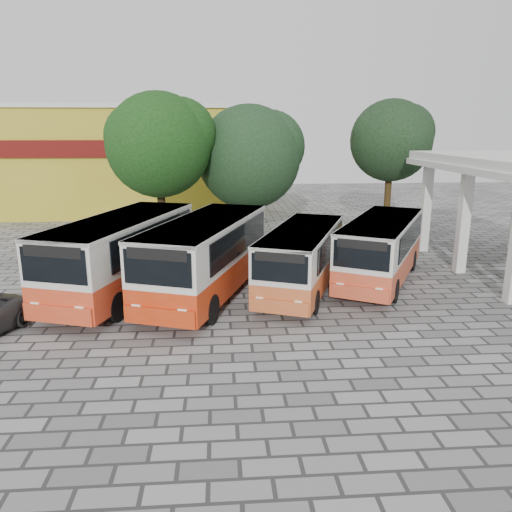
{
  "coord_description": "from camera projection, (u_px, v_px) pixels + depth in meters",
  "views": [
    {
      "loc": [
        -3.44,
        -15.81,
        6.62
      ],
      "look_at": [
        -1.96,
        4.06,
        1.5
      ],
      "focal_mm": 35.0,
      "sensor_mm": 36.0,
      "label": 1
    }
  ],
  "objects": [
    {
      "name": "ground",
      "position": [
        321.0,
        326.0,
        17.16
      ],
      "size": [
        90.0,
        90.0,
        0.0
      ],
      "primitive_type": "plane",
      "color": "slate",
      "rests_on": "ground"
    },
    {
      "name": "shophouse_block",
      "position": [
        125.0,
        159.0,
        40.43
      ],
      "size": [
        20.4,
        10.4,
        8.3
      ],
      "color": "#B19F21",
      "rests_on": "ground"
    },
    {
      "name": "bus_far_left",
      "position": [
        122.0,
        251.0,
        20.07
      ],
      "size": [
        5.27,
        9.34,
        3.17
      ],
      "rotation": [
        0.0,
        0.0,
        -0.32
      ],
      "color": "red",
      "rests_on": "ground"
    },
    {
      "name": "bus_centre_left",
      "position": [
        207.0,
        253.0,
        19.82
      ],
      "size": [
        5.35,
        9.24,
        3.12
      ],
      "rotation": [
        0.0,
        0.0,
        -0.34
      ],
      "color": "red",
      "rests_on": "ground"
    },
    {
      "name": "bus_centre_right",
      "position": [
        302.0,
        256.0,
        20.42
      ],
      "size": [
        4.79,
        7.92,
        2.67
      ],
      "rotation": [
        0.0,
        0.0,
        -0.38
      ],
      "color": "#BF5526",
      "rests_on": "ground"
    },
    {
      "name": "bus_far_right",
      "position": [
        381.0,
        246.0,
        21.72
      ],
      "size": [
        5.82,
        8.37,
        2.8
      ],
      "rotation": [
        0.0,
        0.0,
        -0.51
      ],
      "color": "#C84626",
      "rests_on": "ground"
    },
    {
      "name": "tree_left",
      "position": [
        160.0,
        141.0,
        28.08
      ],
      "size": [
        6.2,
        5.91,
        8.65
      ],
      "color": "black",
      "rests_on": "ground"
    },
    {
      "name": "tree_middle",
      "position": [
        250.0,
        154.0,
        30.75
      ],
      "size": [
        6.71,
        6.39,
        8.07
      ],
      "color": "#3B2E19",
      "rests_on": "ground"
    },
    {
      "name": "tree_right",
      "position": [
        392.0,
        138.0,
        31.33
      ],
      "size": [
        5.37,
        5.12,
        8.42
      ],
      "color": "#402E13",
      "rests_on": "ground"
    }
  ]
}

